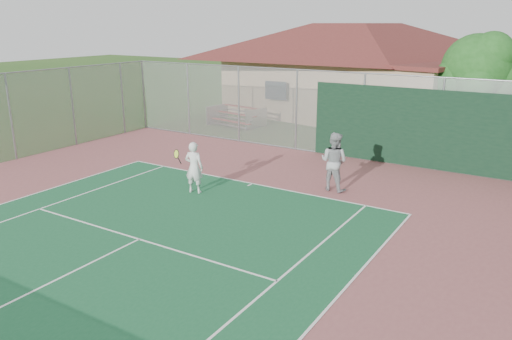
# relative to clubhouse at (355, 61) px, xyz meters

# --- Properties ---
(back_fence) EXTENTS (20.08, 0.11, 3.53)m
(back_fence) POSITION_rel_clubhouse_xyz_m (4.21, -9.52, -1.57)
(back_fence) COLOR gray
(back_fence) RESTS_ON ground
(side_fence_left) EXTENTS (0.08, 9.00, 3.50)m
(side_fence_left) POSITION_rel_clubhouse_xyz_m (-7.89, -14.00, -1.49)
(side_fence_left) COLOR gray
(side_fence_left) RESTS_ON ground
(clubhouse) EXTENTS (16.24, 12.24, 6.37)m
(clubhouse) POSITION_rel_clubhouse_xyz_m (0.00, 0.00, 0.00)
(clubhouse) COLOR tan
(clubhouse) RESTS_ON ground
(bleachers) EXTENTS (2.90, 1.94, 1.01)m
(bleachers) POSITION_rel_clubhouse_xyz_m (-4.15, -6.45, -2.70)
(bleachers) COLOR #A43326
(bleachers) RESTS_ON ground
(tree) EXTENTS (3.63, 3.44, 5.06)m
(tree) POSITION_rel_clubhouse_xyz_m (7.39, -4.04, 0.09)
(tree) COLOR #352213
(tree) RESTS_ON ground
(player_white_front) EXTENTS (1.00, 0.70, 1.71)m
(player_white_front) POSITION_rel_clubhouse_xyz_m (0.98, -16.41, -2.37)
(player_white_front) COLOR silver
(player_white_front) RESTS_ON ground
(player_grey_back) EXTENTS (1.01, 0.82, 1.96)m
(player_grey_back) POSITION_rel_clubhouse_xyz_m (4.74, -13.74, -2.26)
(player_grey_back) COLOR #9B9EA0
(player_grey_back) RESTS_ON ground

